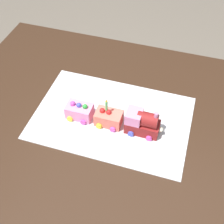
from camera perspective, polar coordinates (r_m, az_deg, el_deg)
ground_plane at (r=1.81m, az=0.73°, el=-16.68°), size 8.00×8.00×0.00m
dining_table at (r=1.26m, az=1.00°, el=-4.53°), size 1.40×1.00×0.74m
cake_board at (r=1.18m, az=-0.00°, el=-1.03°), size 0.60×0.40×0.00m
cake_locomotive at (r=1.10m, az=5.76°, el=-2.01°), size 0.14×0.08×0.12m
cake_car_gondola_coral at (r=1.14m, az=-0.65°, el=-1.11°), size 0.10×0.08×0.07m
cake_car_flatbed_bubblegum at (r=1.17m, az=-6.16°, el=0.22°), size 0.10×0.08×0.07m
birthday_candle at (r=1.09m, az=-1.06°, el=1.39°), size 0.01×0.01×0.06m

